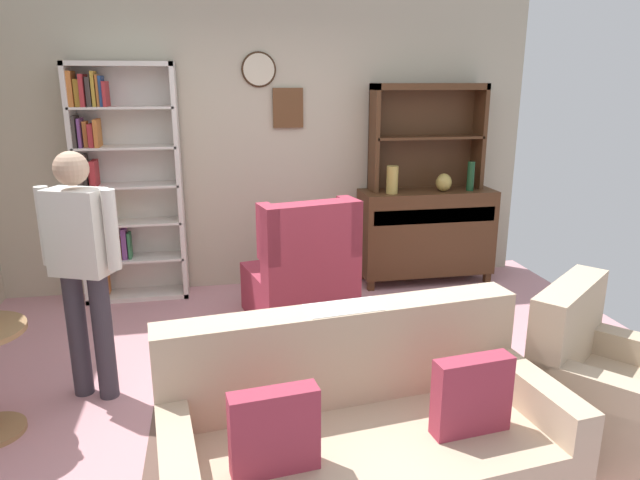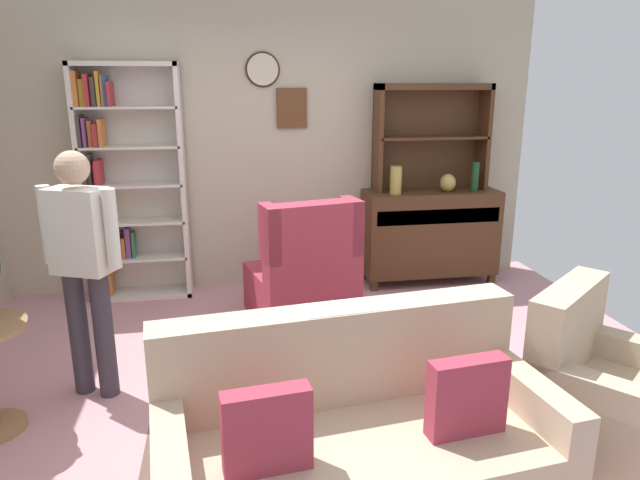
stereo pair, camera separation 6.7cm
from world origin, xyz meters
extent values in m
cube|color=#C68C93|center=(0.00, 0.00, -0.01)|extent=(5.40, 4.60, 0.02)
cube|color=#BCB299|center=(0.00, 2.13, 1.40)|extent=(5.00, 0.06, 2.80)
cylinder|color=beige|center=(-0.10, 2.08, 2.04)|extent=(0.28, 0.03, 0.28)
torus|color=#382314|center=(-0.10, 2.08, 2.04)|extent=(0.31, 0.02, 0.31)
cube|color=brown|center=(0.16, 2.08, 1.70)|extent=(0.28, 0.03, 0.36)
cube|color=brown|center=(0.20, -0.30, 0.00)|extent=(2.39, 1.78, 0.01)
cube|color=silver|center=(-1.72, 1.93, 1.05)|extent=(0.04, 0.30, 2.10)
cube|color=silver|center=(-0.86, 1.93, 1.05)|extent=(0.04, 0.30, 2.10)
cube|color=silver|center=(-1.29, 1.93, 2.08)|extent=(0.90, 0.30, 0.04)
cube|color=silver|center=(-1.29, 1.93, 0.02)|extent=(0.90, 0.30, 0.04)
cube|color=silver|center=(-1.29, 2.07, 1.05)|extent=(0.90, 0.01, 2.10)
cube|color=silver|center=(-1.29, 1.93, 0.38)|extent=(0.86, 0.30, 0.02)
cube|color=#337247|center=(-1.68, 1.91, 0.15)|extent=(0.04, 0.19, 0.20)
cube|color=#CC7233|center=(-1.63, 1.91, 0.19)|extent=(0.04, 0.16, 0.27)
cube|color=#B22D33|center=(-1.59, 1.91, 0.14)|extent=(0.03, 0.16, 0.19)
cube|color=#CC7233|center=(-1.56, 1.91, 0.15)|extent=(0.03, 0.17, 0.19)
cube|color=silver|center=(-1.29, 1.93, 0.71)|extent=(0.86, 0.30, 0.02)
cube|color=gold|center=(-1.68, 1.91, 0.52)|extent=(0.04, 0.11, 0.27)
cube|color=#284C8C|center=(-1.62, 1.91, 0.49)|extent=(0.04, 0.11, 0.21)
cube|color=#284C8C|center=(-1.58, 1.91, 0.50)|extent=(0.04, 0.18, 0.23)
cube|color=#CC7233|center=(-1.53, 1.91, 0.51)|extent=(0.04, 0.18, 0.24)
cube|color=#B22D33|center=(-1.48, 1.91, 0.49)|extent=(0.03, 0.15, 0.20)
cube|color=#723F7F|center=(-1.45, 1.91, 0.50)|extent=(0.03, 0.23, 0.23)
cube|color=#CC7233|center=(-1.42, 1.91, 0.48)|extent=(0.03, 0.14, 0.19)
cube|color=#723F7F|center=(-1.37, 1.91, 0.53)|extent=(0.04, 0.14, 0.28)
cube|color=#337247|center=(-1.33, 1.91, 0.51)|extent=(0.03, 0.12, 0.24)
cube|color=silver|center=(-1.29, 1.93, 1.05)|extent=(0.86, 0.30, 0.02)
cube|color=#CC7233|center=(-1.69, 1.91, 0.85)|extent=(0.02, 0.20, 0.24)
cube|color=#CC7233|center=(-1.64, 1.91, 0.83)|extent=(0.04, 0.17, 0.21)
cube|color=#B22D33|center=(-1.60, 1.91, 0.87)|extent=(0.04, 0.11, 0.29)
cube|color=gray|center=(-1.56, 1.91, 0.82)|extent=(0.03, 0.18, 0.20)
cube|color=gold|center=(-1.52, 1.91, 0.87)|extent=(0.03, 0.22, 0.29)
cube|color=silver|center=(-1.29, 1.93, 1.39)|extent=(0.86, 0.30, 0.02)
cube|color=#3F3833|center=(-1.68, 1.91, 1.16)|extent=(0.04, 0.22, 0.20)
cube|color=#3F3833|center=(-1.64, 1.91, 1.20)|extent=(0.03, 0.14, 0.28)
cube|color=#B22D33|center=(-1.60, 1.91, 1.15)|extent=(0.02, 0.11, 0.19)
cube|color=#B22D33|center=(-1.57, 1.91, 1.17)|extent=(0.04, 0.22, 0.22)
cube|color=silver|center=(-1.29, 1.93, 1.72)|extent=(0.86, 0.30, 0.02)
cube|color=#3F3833|center=(-1.68, 1.91, 1.53)|extent=(0.03, 0.22, 0.26)
cube|color=#723F7F|center=(-1.64, 1.91, 1.52)|extent=(0.02, 0.20, 0.24)
cube|color=#CC7233|center=(-1.60, 1.91, 1.50)|extent=(0.03, 0.12, 0.22)
cube|color=#B22D33|center=(-1.55, 1.91, 1.49)|extent=(0.04, 0.19, 0.20)
cube|color=#CC7233|center=(-1.51, 1.91, 1.51)|extent=(0.03, 0.23, 0.23)
cube|color=#CC7233|center=(-1.68, 1.91, 1.88)|extent=(0.04, 0.20, 0.29)
cube|color=gold|center=(-1.63, 1.91, 1.85)|extent=(0.04, 0.15, 0.22)
cube|color=#B22D33|center=(-1.58, 1.91, 1.87)|extent=(0.03, 0.24, 0.26)
cube|color=#3F3833|center=(-1.54, 1.91, 1.85)|extent=(0.04, 0.17, 0.24)
cube|color=gold|center=(-1.50, 1.91, 1.88)|extent=(0.03, 0.18, 0.29)
cube|color=#CC7233|center=(-1.47, 1.91, 1.86)|extent=(0.02, 0.16, 0.26)
cube|color=#284C8C|center=(-1.44, 1.91, 1.86)|extent=(0.02, 0.18, 0.25)
cube|color=#B22D33|center=(-1.41, 1.91, 1.84)|extent=(0.03, 0.24, 0.21)
cube|color=#4C2D19|center=(1.48, 1.86, 0.51)|extent=(1.30, 0.45, 0.82)
cube|color=#4C2D19|center=(0.88, 1.69, 0.05)|extent=(0.06, 0.06, 0.10)
cube|color=#4C2D19|center=(2.08, 1.69, 0.05)|extent=(0.06, 0.06, 0.10)
cube|color=#4C2D19|center=(0.88, 2.04, 0.05)|extent=(0.06, 0.06, 0.10)
cube|color=#4C2D19|center=(2.08, 2.04, 0.05)|extent=(0.06, 0.06, 0.10)
cube|color=#3D2414|center=(1.48, 1.64, 0.71)|extent=(1.20, 0.01, 0.14)
cube|color=#4C2D19|center=(0.95, 1.94, 1.42)|extent=(0.04, 0.26, 1.00)
cube|color=#4C2D19|center=(2.01, 1.94, 1.42)|extent=(0.04, 0.26, 1.00)
cube|color=#4C2D19|center=(1.48, 1.94, 1.89)|extent=(1.10, 0.26, 0.06)
cube|color=#4C2D19|center=(1.48, 1.94, 1.42)|extent=(1.06, 0.26, 0.02)
cube|color=#4C2D19|center=(1.48, 2.06, 1.42)|extent=(1.10, 0.01, 1.00)
cylinder|color=tan|center=(1.09, 1.78, 1.05)|extent=(0.11, 0.11, 0.26)
ellipsoid|color=tan|center=(1.61, 1.79, 1.01)|extent=(0.15, 0.15, 0.17)
cylinder|color=#194223|center=(1.87, 1.77, 1.06)|extent=(0.07, 0.07, 0.28)
cube|color=#C6AD8E|center=(0.06, -1.15, 0.21)|extent=(1.89, 1.06, 0.42)
cube|color=#C6AD8E|center=(0.02, -0.83, 0.66)|extent=(1.81, 0.41, 0.48)
cube|color=#C6AD8E|center=(0.88, -1.05, 0.30)|extent=(0.24, 0.86, 0.60)
cube|color=#A33347|center=(-0.37, -1.32, 0.60)|extent=(0.37, 0.14, 0.36)
cube|color=#A33347|center=(0.52, -1.21, 0.60)|extent=(0.37, 0.14, 0.36)
cube|color=white|center=(0.02, -0.83, 0.90)|extent=(0.38, 0.22, 0.00)
cube|color=#C6AD8E|center=(1.52, -0.92, 0.20)|extent=(1.07, 1.08, 0.40)
cube|color=#C6AD8E|center=(1.33, -0.68, 0.64)|extent=(0.70, 0.61, 0.48)
cube|color=#C6AD8E|center=(1.29, -1.11, 0.28)|extent=(0.60, 0.69, 0.55)
cube|color=#C6AD8E|center=(1.76, -0.72, 0.28)|extent=(0.60, 0.69, 0.55)
cube|color=#A33347|center=(0.10, 1.18, 0.21)|extent=(0.94, 0.95, 0.42)
cube|color=#A33347|center=(0.17, 0.89, 0.74)|extent=(0.80, 0.36, 0.63)
cube|color=#A33347|center=(0.49, 1.00, 0.83)|extent=(0.16, 0.30, 0.44)
cube|color=#A33347|center=(-0.17, 0.85, 0.83)|extent=(0.16, 0.30, 0.44)
cylinder|color=#38333D|center=(-1.45, 0.22, 0.41)|extent=(0.16, 0.16, 0.82)
cylinder|color=#38333D|center=(-1.28, 0.15, 0.41)|extent=(0.16, 0.16, 0.82)
cube|color=silver|center=(-1.36, 0.18, 1.08)|extent=(0.39, 0.32, 0.52)
sphere|color=tan|center=(-1.36, 0.18, 1.46)|extent=(0.26, 0.26, 0.20)
cylinder|color=silver|center=(-1.57, 0.27, 1.11)|extent=(0.11, 0.11, 0.48)
cylinder|color=silver|center=(-1.16, 0.10, 1.11)|extent=(0.11, 0.11, 0.48)
cube|color=#4C2D19|center=(0.00, -0.14, 0.40)|extent=(0.80, 0.50, 0.03)
cube|color=#4C2D19|center=(-0.37, -0.36, 0.20)|extent=(0.05, 0.05, 0.39)
cube|color=#4C2D19|center=(0.37, -0.36, 0.20)|extent=(0.05, 0.05, 0.39)
cube|color=#4C2D19|center=(-0.37, 0.08, 0.20)|extent=(0.05, 0.05, 0.39)
cube|color=#4C2D19|center=(0.37, 0.08, 0.20)|extent=(0.05, 0.05, 0.39)
cube|color=#3F3833|center=(0.14, -0.15, 0.43)|extent=(0.20, 0.11, 0.02)
cube|color=gray|center=(0.13, -0.14, 0.45)|extent=(0.21, 0.14, 0.02)
cube|color=#CC7233|center=(0.14, -0.14, 0.47)|extent=(0.15, 0.14, 0.02)
camera|label=1|loc=(-0.57, -3.32, 1.95)|focal=32.21mm
camera|label=2|loc=(-0.50, -3.33, 1.95)|focal=32.21mm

